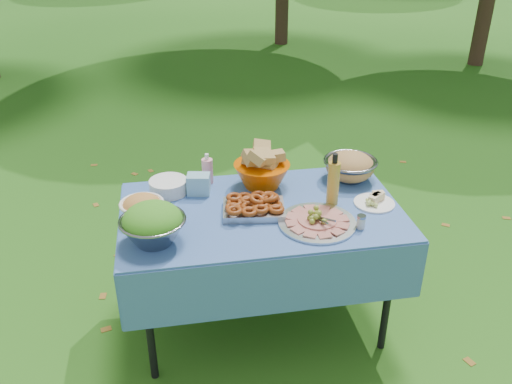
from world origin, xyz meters
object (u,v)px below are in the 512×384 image
(salad_bowl, at_px, (153,224))
(charcuterie_platter, at_px, (318,216))
(oil_bottle, at_px, (334,179))
(picnic_table, at_px, (261,268))
(plate_stack, at_px, (168,186))
(bread_bowl, at_px, (262,169))
(pasta_bowl_steel, at_px, (350,166))

(salad_bowl, xyz_separation_m, charcuterie_platter, (0.80, 0.03, -0.06))
(oil_bottle, bearing_deg, picnic_table, -179.99)
(salad_bowl, height_order, plate_stack, salad_bowl)
(picnic_table, xyz_separation_m, oil_bottle, (0.38, 0.00, 0.53))
(bread_bowl, xyz_separation_m, oil_bottle, (0.33, -0.26, 0.04))
(salad_bowl, relative_size, bread_bowl, 0.97)
(bread_bowl, height_order, charcuterie_platter, bread_bowl)
(plate_stack, relative_size, charcuterie_platter, 0.54)
(salad_bowl, distance_m, pasta_bowl_steel, 1.22)
(plate_stack, height_order, bread_bowl, bread_bowl)
(bread_bowl, bearing_deg, oil_bottle, -38.30)
(salad_bowl, xyz_separation_m, pasta_bowl_steel, (1.12, 0.48, -0.02))
(picnic_table, xyz_separation_m, bread_bowl, (0.05, 0.26, 0.49))
(plate_stack, distance_m, charcuterie_platter, 0.86)
(oil_bottle, bearing_deg, plate_stack, 162.28)
(plate_stack, distance_m, pasta_bowl_steel, 1.04)
(picnic_table, bearing_deg, bread_bowl, 79.28)
(plate_stack, bearing_deg, picnic_table, -30.04)
(salad_bowl, xyz_separation_m, oil_bottle, (0.94, 0.21, 0.04))
(picnic_table, xyz_separation_m, salad_bowl, (-0.55, -0.21, 0.48))
(oil_bottle, bearing_deg, charcuterie_platter, -125.42)
(salad_bowl, relative_size, oil_bottle, 1.06)
(charcuterie_platter, bearing_deg, bread_bowl, 113.91)
(picnic_table, xyz_separation_m, pasta_bowl_steel, (0.57, 0.26, 0.46))
(salad_bowl, relative_size, plate_stack, 1.46)
(oil_bottle, bearing_deg, bread_bowl, 141.70)
(charcuterie_platter, height_order, oil_bottle, oil_bottle)
(salad_bowl, bearing_deg, plate_stack, 80.31)
(salad_bowl, bearing_deg, oil_bottle, 12.82)
(picnic_table, relative_size, oil_bottle, 5.03)
(salad_bowl, bearing_deg, picnic_table, 21.01)
(pasta_bowl_steel, bearing_deg, plate_stack, 179.54)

